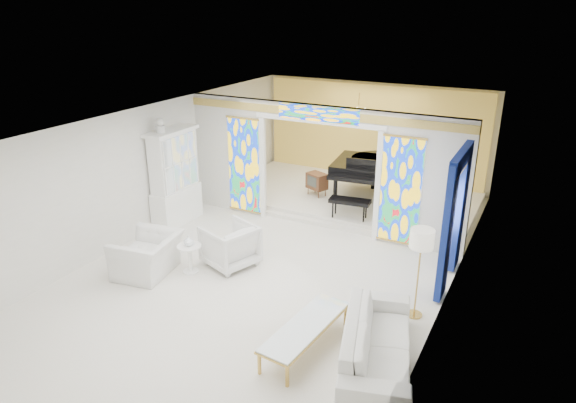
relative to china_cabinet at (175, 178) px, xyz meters
The scene contains 24 objects.
floor 3.47m from the china_cabinet, 10.50° to the right, with size 12.00×12.00×0.00m, color white.
ceiling 3.75m from the china_cabinet, 10.50° to the right, with size 7.00×12.00×0.02m, color white.
wall_back 6.30m from the china_cabinet, 59.24° to the left, with size 7.00×0.02×3.00m, color silver.
wall_front 7.35m from the china_cabinet, 64.01° to the right, with size 7.00×0.02×3.00m, color silver.
wall_left 0.74m from the china_cabinet, 115.42° to the right, with size 0.02×12.00×3.00m, color silver.
wall_right 6.75m from the china_cabinet, ahead, with size 0.02×12.00×3.00m, color silver.
partition_wall 3.54m from the china_cabinet, 23.50° to the left, with size 7.00×0.22×3.00m.
stained_glass_left 1.76m from the china_cabinet, 47.47° to the left, with size 0.90×0.04×2.40m, color gold.
stained_glass_right 5.41m from the china_cabinet, 13.85° to the left, with size 0.90×0.04×2.40m, color gold.
stained_glass_transom 3.84m from the china_cabinet, 21.91° to the left, with size 2.00×0.04×0.34m, color gold.
alcove_platform 4.88m from the china_cabinet, 47.45° to the left, with size 6.80×3.80×0.18m, color white.
gold_curtain_back 6.19m from the china_cabinet, 58.67° to the left, with size 6.70×0.10×2.90m, color #EFC753.
chandelier 5.02m from the china_cabinet, 44.89° to the left, with size 0.48×0.48×0.30m, color #BA9341.
blue_drapes 6.63m from the china_cabinet, ahead, with size 0.14×1.85×2.65m.
china_cabinet is the anchor object (origin of this frame).
armchair_left 2.72m from the china_cabinet, 63.98° to the right, with size 1.25×1.09×0.81m, color silver.
armchair_right 2.83m from the china_cabinet, 27.73° to the right, with size 0.96×0.99×0.90m, color white.
sofa 6.86m from the china_cabinet, 25.19° to the right, with size 2.53×0.99×0.74m, color white.
side_table 2.80m from the china_cabinet, 45.72° to the right, with size 0.61×0.61×0.60m.
vase 2.73m from the china_cabinet, 45.72° to the right, with size 0.20×0.20×0.21m, color silver.
coffee_table 5.96m from the china_cabinet, 31.29° to the right, with size 0.78×1.98×0.43m.
floor_lamp 6.50m from the china_cabinet, 11.96° to the right, with size 0.52×0.52×1.66m.
grand_piano 5.25m from the china_cabinet, 43.70° to the left, with size 2.09×3.23×1.23m.
tv_console 3.89m from the china_cabinet, 49.92° to the left, with size 0.64×0.55×0.63m.
Camera 1 is at (4.75, -8.64, 5.17)m, focal length 32.00 mm.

